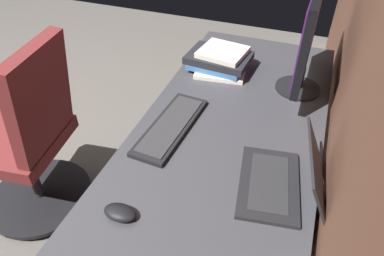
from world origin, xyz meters
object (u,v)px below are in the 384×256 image
(keyboard_main, at_px, (171,126))
(mouse_main, at_px, (120,212))
(book_stack_near, at_px, (220,60))
(monitor_primary, at_px, (309,34))
(laptop_leftmost, at_px, (287,178))
(drawer_pedestal, at_px, (220,221))
(office_chair, at_px, (31,144))

(keyboard_main, xyz_separation_m, mouse_main, (0.44, 0.02, 0.01))
(book_stack_near, bearing_deg, keyboard_main, -5.42)
(monitor_primary, height_order, book_stack_near, monitor_primary)
(monitor_primary, distance_m, laptop_leftmost, 0.65)
(drawer_pedestal, height_order, laptop_leftmost, laptop_leftmost)
(monitor_primary, relative_size, book_stack_near, 1.74)
(mouse_main, height_order, book_stack_near, book_stack_near)
(drawer_pedestal, distance_m, laptop_leftmost, 0.49)
(book_stack_near, bearing_deg, drawer_pedestal, 18.65)
(laptop_leftmost, bearing_deg, monitor_primary, -176.26)
(drawer_pedestal, relative_size, office_chair, 0.72)
(monitor_primary, relative_size, laptop_leftmost, 1.54)
(office_chair, bearing_deg, keyboard_main, 93.94)
(laptop_leftmost, height_order, keyboard_main, laptop_leftmost)
(monitor_primary, xyz_separation_m, book_stack_near, (-0.05, -0.38, -0.22))
(keyboard_main, relative_size, book_stack_near, 1.38)
(drawer_pedestal, height_order, keyboard_main, keyboard_main)
(laptop_leftmost, distance_m, office_chair, 1.25)
(monitor_primary, relative_size, office_chair, 0.56)
(monitor_primary, relative_size, mouse_main, 5.20)
(book_stack_near, distance_m, office_chair, 1.01)
(book_stack_near, relative_size, office_chair, 0.32)
(drawer_pedestal, distance_m, monitor_primary, 0.86)
(monitor_primary, bearing_deg, drawer_pedestal, -18.96)
(laptop_leftmost, relative_size, keyboard_main, 0.82)
(laptop_leftmost, relative_size, book_stack_near, 1.13)
(laptop_leftmost, xyz_separation_m, book_stack_near, (-0.66, -0.42, 0.00))
(office_chair, bearing_deg, book_stack_near, 125.32)
(book_stack_near, bearing_deg, mouse_main, -1.79)
(drawer_pedestal, height_order, monitor_primary, monitor_primary)
(keyboard_main, bearing_deg, book_stack_near, 174.58)
(mouse_main, relative_size, book_stack_near, 0.33)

